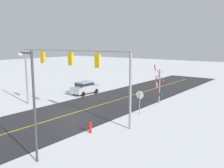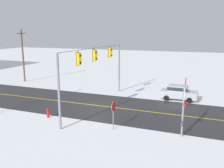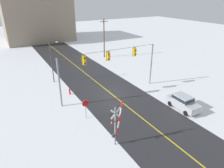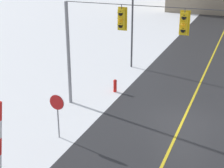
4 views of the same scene
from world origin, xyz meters
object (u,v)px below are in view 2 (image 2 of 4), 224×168
object	(u,v)px
railroad_crossing	(184,108)
utility_pole	(23,55)
stop_sign	(113,109)
fire_hydrant	(48,113)
parked_car_silver	(179,92)

from	to	relation	value
railroad_crossing	utility_pole	xyz separation A→B (m)	(12.46, 25.80, 1.97)
stop_sign	utility_pole	distance (m)	24.44
stop_sign	fire_hydrant	distance (m)	6.81
stop_sign	railroad_crossing	xyz separation A→B (m)	(0.67, -5.34, 0.54)
parked_car_silver	fire_hydrant	distance (m)	14.95
parked_car_silver	fire_hydrant	size ratio (longest dim) A/B	4.80
stop_sign	utility_pole	world-z (taller)	utility_pole
parked_car_silver	utility_pole	size ratio (longest dim) A/B	0.52
railroad_crossing	utility_pole	bearing A→B (deg)	64.21
railroad_crossing	utility_pole	distance (m)	28.72
railroad_crossing	parked_car_silver	size ratio (longest dim) A/B	1.05
utility_pole	parked_car_silver	bearing A→B (deg)	-95.08
parked_car_silver	fire_hydrant	xyz separation A→B (m)	(-10.57, 10.55, -0.49)
utility_pole	stop_sign	bearing A→B (deg)	-122.70
railroad_crossing	fire_hydrant	xyz separation A→B (m)	(-0.27, 12.02, -1.79)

